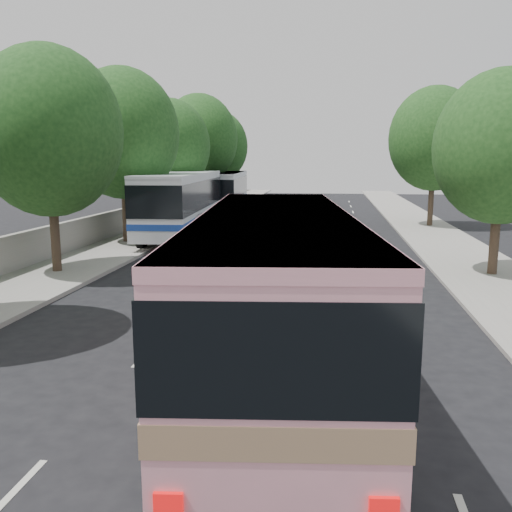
% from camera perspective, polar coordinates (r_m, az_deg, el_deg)
% --- Properties ---
extents(ground, '(120.00, 120.00, 0.00)m').
position_cam_1_polar(ground, '(14.91, -1.61, -7.67)').
color(ground, black).
rests_on(ground, ground).
extents(sidewalk_left, '(4.00, 90.00, 0.15)m').
position_cam_1_polar(sidewalk_left, '(35.98, -9.68, 2.85)').
color(sidewalk_left, '#9E998E').
rests_on(sidewalk_left, ground).
extents(sidewalk_right, '(4.00, 90.00, 0.12)m').
position_cam_1_polar(sidewalk_right, '(34.83, 18.07, 2.23)').
color(sidewalk_right, '#9E998E').
rests_on(sidewalk_right, ground).
extents(low_wall, '(0.30, 90.00, 1.50)m').
position_cam_1_polar(low_wall, '(36.47, -12.42, 4.16)').
color(low_wall, '#9E998E').
rests_on(low_wall, sidewalk_left).
extents(tree_left_b, '(5.70, 5.70, 8.88)m').
position_cam_1_polar(tree_left_b, '(22.72, -20.95, 12.67)').
color(tree_left_b, '#38281E').
rests_on(tree_left_b, ground).
extents(tree_left_c, '(6.00, 6.00, 9.35)m').
position_cam_1_polar(tree_left_c, '(30.07, -13.83, 12.85)').
color(tree_left_c, '#38281E').
rests_on(tree_left_c, ground).
extents(tree_left_d, '(5.52, 5.52, 8.60)m').
position_cam_1_polar(tree_left_d, '(37.57, -9.05, 11.67)').
color(tree_left_d, '#38281E').
rests_on(tree_left_d, ground).
extents(tree_left_e, '(6.30, 6.30, 9.82)m').
position_cam_1_polar(tree_left_e, '(45.29, -5.94, 12.47)').
color(tree_left_e, '#38281E').
rests_on(tree_left_e, ground).
extents(tree_left_f, '(5.88, 5.88, 9.16)m').
position_cam_1_polar(tree_left_f, '(53.11, -4.03, 11.69)').
color(tree_left_f, '#38281E').
rests_on(tree_left_f, ground).
extents(tree_right_near, '(5.10, 5.10, 7.95)m').
position_cam_1_polar(tree_right_near, '(22.86, 24.71, 10.85)').
color(tree_right_near, '#38281E').
rests_on(tree_right_near, ground).
extents(tree_right_far, '(6.00, 6.00, 9.35)m').
position_cam_1_polar(tree_right_far, '(38.55, 18.42, 11.97)').
color(tree_right_far, '#38281E').
rests_on(tree_right_far, ground).
extents(pink_bus, '(3.98, 11.35, 3.55)m').
position_cam_1_polar(pink_bus, '(10.85, 2.06, -2.40)').
color(pink_bus, pink).
rests_on(pink_bus, ground).
extents(pink_taxi, '(2.02, 4.84, 1.64)m').
position_cam_1_polar(pink_taxi, '(21.36, 1.19, 0.06)').
color(pink_taxi, '#F81555').
rests_on(pink_taxi, ground).
extents(white_pickup, '(2.72, 5.81, 1.64)m').
position_cam_1_polar(white_pickup, '(29.18, -5.71, 2.73)').
color(white_pickup, silver).
rests_on(white_pickup, ground).
extents(tour_coach_front, '(3.55, 12.80, 3.78)m').
position_cam_1_polar(tour_coach_front, '(32.01, -7.80, 5.97)').
color(tour_coach_front, silver).
rests_on(tour_coach_front, ground).
extents(tour_coach_rear, '(3.44, 11.89, 3.51)m').
position_cam_1_polar(tour_coach_rear, '(44.84, -3.19, 7.01)').
color(tour_coach_rear, silver).
rests_on(tour_coach_rear, ground).
extents(taxi_roof_sign, '(0.55, 0.19, 0.18)m').
position_cam_1_polar(taxi_roof_sign, '(21.22, 1.20, 2.48)').
color(taxi_roof_sign, silver).
rests_on(taxi_roof_sign, pink_taxi).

